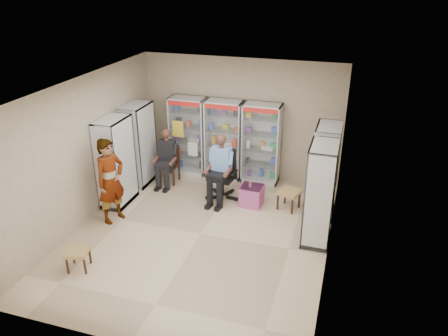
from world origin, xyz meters
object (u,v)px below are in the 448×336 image
(cabinet_back_left, at_px, (189,136))
(cabinet_left_far, at_px, (139,145))
(woven_stool_b, at_px, (79,259))
(cabinet_back_right, at_px, (261,144))
(cabinet_back_mid, at_px, (224,140))
(seated_shopkeeper, at_px, (222,170))
(woven_stool_a, at_px, (289,200))
(office_chair, at_px, (222,175))
(pink_trunk, at_px, (252,196))
(standing_man, at_px, (111,181))
(cabinet_right_near, at_px, (320,194))
(cabinet_left_near, at_px, (116,162))
(cabinet_right_far, at_px, (325,171))
(wooden_chair, at_px, (169,165))

(cabinet_back_left, distance_m, cabinet_left_far, 1.32)
(woven_stool_b, bearing_deg, cabinet_back_right, 62.55)
(cabinet_back_mid, relative_size, seated_shopkeeper, 1.33)
(cabinet_back_right, height_order, seated_shopkeeper, cabinet_back_right)
(cabinet_back_mid, relative_size, woven_stool_a, 4.53)
(office_chair, bearing_deg, cabinet_back_mid, 110.99)
(office_chair, distance_m, seated_shopkeeper, 0.17)
(pink_trunk, xyz_separation_m, standing_man, (-2.64, -1.49, 0.69))
(pink_trunk, distance_m, woven_stool_a, 0.83)
(cabinet_right_near, height_order, cabinet_left_near, same)
(office_chair, height_order, woven_stool_b, office_chair)
(seated_shopkeeper, relative_size, standing_man, 0.82)
(office_chair, distance_m, standing_man, 2.51)
(cabinet_left_far, relative_size, pink_trunk, 4.20)
(woven_stool_b, bearing_deg, seated_shopkeeper, 62.65)
(cabinet_back_mid, relative_size, cabinet_back_right, 1.00)
(cabinet_right_far, distance_m, pink_trunk, 1.73)
(cabinet_back_left, xyz_separation_m, cabinet_left_near, (-0.93, -2.03, 0.00))
(cabinet_back_left, bearing_deg, cabinet_back_right, 0.00)
(pink_trunk, bearing_deg, wooden_chair, 166.64)
(office_chair, distance_m, woven_stool_a, 1.60)
(cabinet_back_left, height_order, seated_shopkeeper, cabinet_back_left)
(cabinet_back_mid, xyz_separation_m, wooden_chair, (-1.20, -0.73, -0.53))
(woven_stool_b, distance_m, standing_man, 1.84)
(wooden_chair, height_order, office_chair, office_chair)
(cabinet_right_far, distance_m, woven_stool_a, 1.06)
(cabinet_right_far, height_order, wooden_chair, cabinet_right_far)
(cabinet_back_left, bearing_deg, pink_trunk, -32.39)
(cabinet_right_near, bearing_deg, cabinet_back_right, 36.16)
(cabinet_right_near, xyz_separation_m, woven_stool_a, (-0.71, 1.04, -0.78))
(cabinet_back_right, bearing_deg, cabinet_back_mid, 180.00)
(cabinet_right_far, relative_size, cabinet_right_near, 1.00)
(cabinet_right_near, height_order, office_chair, cabinet_right_near)
(seated_shopkeeper, distance_m, standing_man, 2.46)
(pink_trunk, bearing_deg, cabinet_back_left, 147.61)
(cabinet_right_near, relative_size, wooden_chair, 2.13)
(cabinet_right_far, xyz_separation_m, woven_stool_b, (-3.93, -3.29, -0.81))
(pink_trunk, distance_m, woven_stool_b, 3.96)
(cabinet_right_far, height_order, cabinet_left_far, same)
(office_chair, bearing_deg, pink_trunk, -2.35)
(cabinet_left_far, bearing_deg, cabinet_right_far, 87.43)
(cabinet_left_far, bearing_deg, cabinet_right_near, 73.75)
(woven_stool_b, bearing_deg, cabinet_left_far, 98.66)
(wooden_chair, distance_m, seated_shopkeeper, 1.61)
(cabinet_right_far, height_order, woven_stool_a, cabinet_right_far)
(wooden_chair, height_order, woven_stool_a, wooden_chair)
(cabinet_left_far, xyz_separation_m, standing_man, (0.28, -1.82, -0.08))
(cabinet_back_right, height_order, cabinet_left_near, same)
(cabinet_back_mid, height_order, office_chair, cabinet_back_mid)
(pink_trunk, bearing_deg, cabinet_right_near, -32.14)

